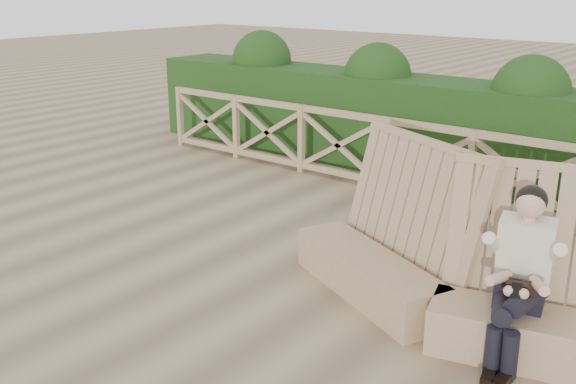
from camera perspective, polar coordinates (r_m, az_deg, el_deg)
The scene contains 5 objects.
ground at distance 6.66m, azimuth -2.62°, elevation -8.11°, with size 60.00×60.00×0.00m, color brown.
bench at distance 5.97m, azimuth 14.72°, elevation -7.86°, with size 3.73×1.46×1.55m.
woman at distance 5.47m, azimuth 19.98°, elevation -6.63°, with size 0.50×0.95×1.45m.
guardrail at distance 9.21m, azimuth 11.83°, elevation 2.74°, with size 10.10×0.09×1.10m.
hedge at distance 10.22m, azimuth 15.00°, elevation 5.17°, with size 12.00×1.20×1.50m, color black.
Camera 1 is at (3.96, -4.46, 2.95)m, focal length 40.00 mm.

